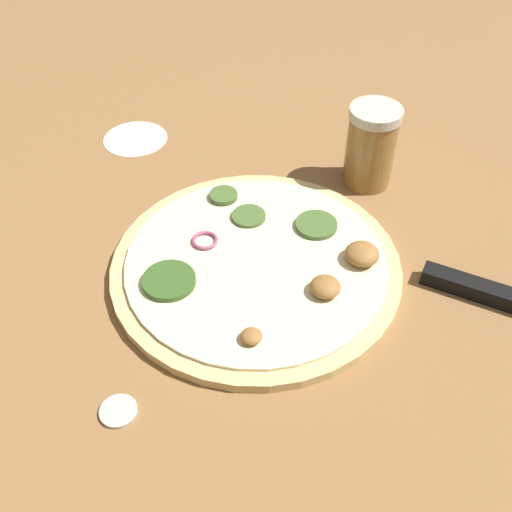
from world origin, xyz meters
name	(u,v)px	position (x,y,z in m)	size (l,w,h in m)	color
ground_plane	(256,270)	(0.00, 0.00, 0.00)	(3.00, 3.00, 0.00)	olive
pizza	(257,265)	(0.00, 0.00, 0.01)	(0.31, 0.31, 0.03)	#D6B77A
spice_jar	(371,146)	(0.21, 0.04, 0.05)	(0.06, 0.06, 0.10)	olive
loose_cap	(118,410)	(-0.20, -0.06, 0.00)	(0.03, 0.03, 0.01)	beige
flour_patch	(135,138)	(0.02, 0.30, 0.00)	(0.09, 0.09, 0.00)	white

